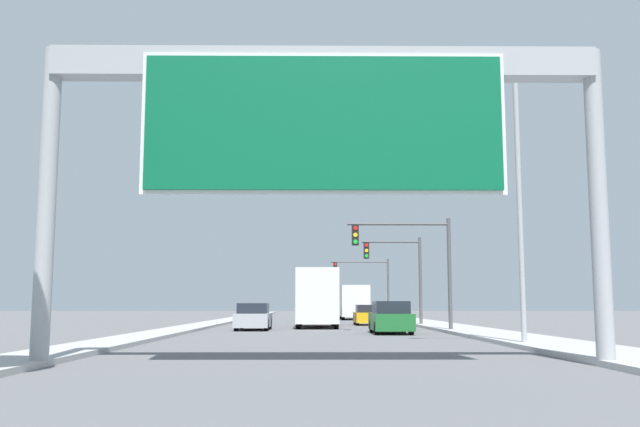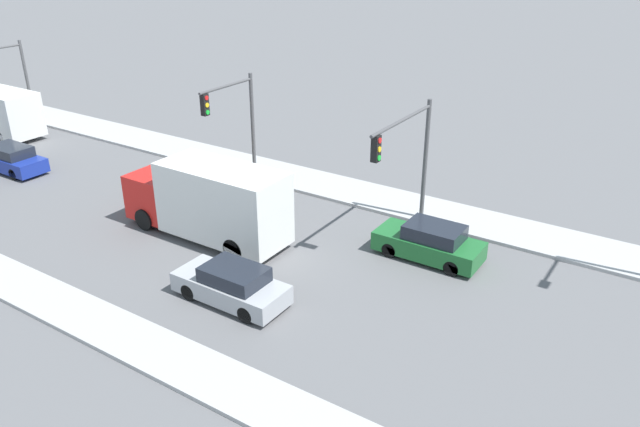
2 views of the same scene
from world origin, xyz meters
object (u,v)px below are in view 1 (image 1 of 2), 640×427
at_px(car_near_left, 368,315).
at_px(truck_box_secondary, 317,298).
at_px(sign_gantry, 324,115).
at_px(traffic_light_mid_block, 401,266).
at_px(truck_box_primary, 354,302).
at_px(street_lamp_right, 510,180).
at_px(car_far_center, 391,318).
at_px(car_far_right, 253,317).
at_px(traffic_light_near_intersection, 414,253).
at_px(traffic_light_far_intersection, 368,277).
at_px(car_near_center, 316,313).

relative_size(car_near_left, truck_box_secondary, 0.53).
xyz_separation_m(sign_gantry, traffic_light_mid_block, (5.48, 30.15, -1.95)).
xyz_separation_m(truck_box_primary, truck_box_secondary, (-3.50, -22.47, 0.19)).
relative_size(car_near_left, traffic_light_mid_block, 0.73).
height_order(car_near_left, truck_box_primary, truck_box_primary).
bearing_deg(traffic_light_mid_block, street_lamp_right, -87.26).
relative_size(car_far_center, street_lamp_right, 0.46).
distance_m(car_far_right, traffic_light_near_intersection, 9.53).
xyz_separation_m(car_far_right, traffic_light_mid_block, (8.98, 7.12, 3.18)).
relative_size(car_far_right, traffic_light_far_intersection, 0.78).
xyz_separation_m(car_near_center, traffic_light_near_intersection, (4.96, -22.18, 3.30)).
xyz_separation_m(truck_box_secondary, traffic_light_far_intersection, (4.89, 22.98, 2.13)).
bearing_deg(car_far_center, sign_gantry, -100.83).
bearing_deg(traffic_light_mid_block, car_far_center, -99.50).
height_order(car_far_center, truck_box_primary, truck_box_primary).
height_order(car_far_right, street_lamp_right, street_lamp_right).
bearing_deg(truck_box_secondary, sign_gantry, -90.00).
bearing_deg(traffic_light_near_intersection, car_far_center, -128.27).
bearing_deg(traffic_light_far_intersection, car_near_center, -122.00).
bearing_deg(traffic_light_near_intersection, traffic_light_far_intersection, 90.14).
distance_m(car_far_center, truck_box_primary, 31.36).
height_order(car_far_right, truck_box_secondary, truck_box_secondary).
relative_size(traffic_light_mid_block, traffic_light_far_intersection, 1.03).
bearing_deg(traffic_light_mid_block, truck_box_secondary, -151.48).
bearing_deg(car_near_left, truck_box_primary, 90.00).
height_order(truck_box_primary, traffic_light_mid_block, traffic_light_mid_block).
relative_size(sign_gantry, traffic_light_far_intersection, 2.38).
xyz_separation_m(car_near_center, car_far_center, (3.50, -24.03, 0.02)).
bearing_deg(traffic_light_far_intersection, sign_gantry, -95.56).
relative_size(car_far_right, car_near_left, 1.04).
distance_m(traffic_light_near_intersection, traffic_light_far_intersection, 30.00).
xyz_separation_m(car_near_left, truck_box_secondary, (-3.50, -5.29, 1.10)).
bearing_deg(street_lamp_right, traffic_light_far_intersection, 92.26).
height_order(car_far_right, car_near_left, car_far_right).
distance_m(car_far_center, traffic_light_far_intersection, 32.04).
bearing_deg(car_near_center, car_far_center, -81.71).
relative_size(truck_box_secondary, street_lamp_right, 0.82).
relative_size(sign_gantry, car_near_center, 2.81).
relative_size(truck_box_primary, traffic_light_mid_block, 1.52).
bearing_deg(truck_box_primary, sign_gantry, -94.03).
relative_size(truck_box_secondary, traffic_light_mid_block, 1.39).
xyz_separation_m(sign_gantry, car_far_center, (3.50, 18.29, -5.09)).
relative_size(car_near_left, street_lamp_right, 0.43).
height_order(car_near_center, street_lamp_right, street_lamp_right).
bearing_deg(car_far_right, street_lamp_right, -56.51).
xyz_separation_m(car_near_left, traffic_light_near_intersection, (1.46, -12.31, 3.35)).
height_order(car_near_left, street_lamp_right, street_lamp_right).
relative_size(truck_box_primary, truck_box_secondary, 1.10).
relative_size(truck_box_secondary, traffic_light_far_intersection, 1.42).
relative_size(sign_gantry, street_lamp_right, 1.37).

